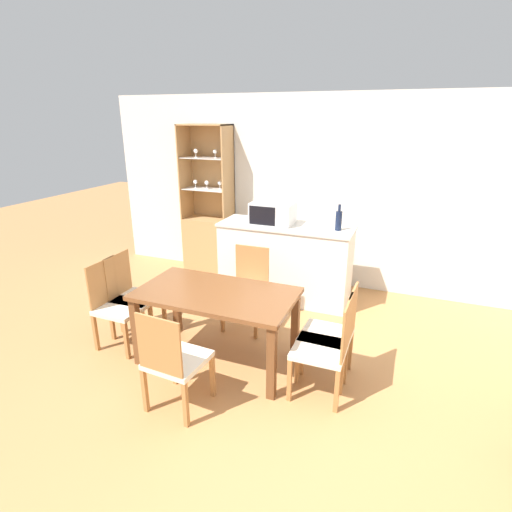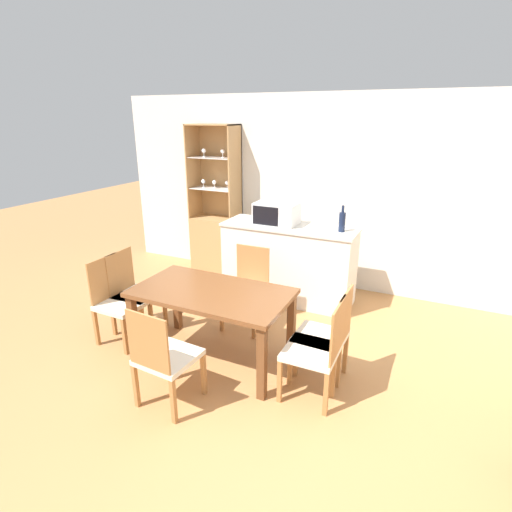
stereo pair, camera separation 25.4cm
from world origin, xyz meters
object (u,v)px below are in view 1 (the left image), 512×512
(dining_chair_side_left_far, at_px, (133,296))
(wine_bottle, at_px, (339,220))
(dining_table, at_px, (216,301))
(dining_chair_head_far, at_px, (247,289))
(microwave, at_px, (273,213))
(dining_chair_side_right_near, at_px, (326,348))
(dining_chair_side_left_near, at_px, (118,305))
(dining_chair_head_near, at_px, (174,360))
(dining_chair_side_right_far, at_px, (331,334))
(display_cabinet, at_px, (209,233))

(dining_chair_side_left_far, relative_size, wine_bottle, 2.88)
(dining_table, height_order, dining_chair_head_far, dining_chair_head_far)
(dining_table, height_order, microwave, microwave)
(dining_chair_side_right_near, xyz_separation_m, dining_chair_side_left_near, (-2.14, 0.00, 0.00))
(dining_chair_head_near, xyz_separation_m, microwave, (-0.01, 2.34, 0.67))
(dining_chair_side_right_far, relative_size, wine_bottle, 2.88)
(dining_table, distance_m, dining_chair_head_near, 0.76)
(dining_chair_head_far, bearing_deg, dining_chair_side_left_far, 29.00)
(microwave, relative_size, wine_bottle, 1.67)
(dining_chair_side_right_near, bearing_deg, display_cabinet, 45.31)
(dining_chair_side_left_near, distance_m, dining_chair_head_near, 1.23)
(dining_chair_head_near, distance_m, wine_bottle, 2.56)
(dining_chair_side_right_near, relative_size, wine_bottle, 2.88)
(dining_chair_side_left_near, bearing_deg, microwave, 149.53)
(microwave, height_order, wine_bottle, wine_bottle)
(dining_chair_side_right_far, bearing_deg, dining_chair_side_left_far, 91.73)
(display_cabinet, distance_m, dining_table, 2.41)
(dining_chair_head_far, height_order, wine_bottle, wine_bottle)
(dining_chair_side_right_far, distance_m, dining_chair_side_left_far, 2.14)
(dining_chair_head_far, distance_m, microwave, 1.09)
(dining_table, distance_m, dining_chair_side_left_far, 1.09)
(dining_chair_head_far, xyz_separation_m, microwave, (-0.01, 0.86, 0.67))
(dining_chair_side_right_far, height_order, dining_chair_side_left_far, same)
(dining_chair_side_left_near, bearing_deg, dining_chair_side_right_near, 90.95)
(dining_chair_head_near, bearing_deg, display_cabinet, 116.50)
(dining_table, distance_m, wine_bottle, 1.85)
(dining_chair_side_right_far, xyz_separation_m, dining_chair_side_left_near, (-2.14, -0.24, 0.00))
(wine_bottle, bearing_deg, dining_chair_side_right_far, -80.05)
(dining_chair_head_near, bearing_deg, wine_bottle, 74.57)
(dining_chair_side_left_near, bearing_deg, wine_bottle, 133.42)
(dining_chair_head_far, height_order, dining_chair_head_near, same)
(dining_chair_side_right_far, distance_m, dining_chair_side_right_near, 0.24)
(dining_chair_head_far, bearing_deg, wine_bottle, -134.42)
(dining_chair_head_near, xyz_separation_m, wine_bottle, (0.81, 2.34, 0.66))
(display_cabinet, xyz_separation_m, dining_chair_head_near, (1.19, -2.83, -0.16))
(dining_table, bearing_deg, dining_chair_side_left_near, -173.57)
(dining_table, distance_m, microwave, 1.68)
(display_cabinet, xyz_separation_m, dining_table, (1.19, -2.10, 0.02))
(dining_chair_side_left_far, bearing_deg, display_cabinet, -178.52)
(display_cabinet, xyz_separation_m, dining_chair_side_left_near, (0.12, -2.22, -0.16))
(microwave, bearing_deg, dining_table, -89.43)
(dining_table, bearing_deg, microwave, 90.57)
(dining_chair_side_left_near, bearing_deg, dining_table, 97.39)
(dining_table, xyz_separation_m, wine_bottle, (0.81, 1.60, 0.48))
(dining_chair_side_right_near, bearing_deg, microwave, 31.93)
(display_cabinet, xyz_separation_m, wine_bottle, (2.00, -0.50, 0.50))
(dining_chair_side_left_near, xyz_separation_m, dining_chair_head_near, (1.07, -0.62, 0.00))
(display_cabinet, distance_m, dining_chair_side_right_far, 3.01)
(dining_chair_head_far, relative_size, microwave, 1.73)
(dining_chair_side_right_near, xyz_separation_m, dining_chair_head_far, (-1.07, 0.86, 0.00))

